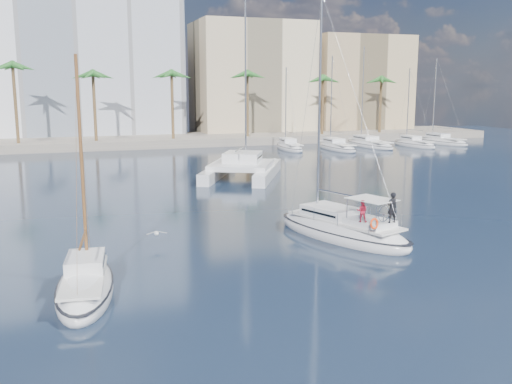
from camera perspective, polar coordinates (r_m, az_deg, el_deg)
name	(u,v)px	position (r m, az deg, el deg)	size (l,w,h in m)	color
ground	(277,252)	(31.71, 2.07, -5.98)	(160.00, 160.00, 0.00)	black
quay	(135,141)	(90.42, -11.96, 5.00)	(120.00, 14.00, 1.20)	gray
building_modern	(49,55)	(101.49, -20.04, 12.76)	(42.00, 16.00, 28.00)	white
building_beige	(252,80)	(103.73, -0.44, 11.11)	(20.00, 14.00, 20.00)	#CBB992
building_tan_right	(356,86)	(109.95, 10.00, 10.40)	(18.00, 12.00, 18.00)	tan
palm_centre	(136,77)	(86.07, -11.87, 11.19)	(3.60, 3.60, 12.30)	brown
palm_right	(346,78)	(96.48, 8.99, 11.19)	(3.60, 3.60, 12.30)	brown
main_sloop	(342,229)	(34.84, 8.60, -3.73)	(6.44, 10.67, 15.12)	silver
small_sloop	(85,286)	(26.34, -16.70, -8.99)	(3.32, 7.90, 11.01)	silver
catamaran	(242,166)	(57.07, -1.38, 2.65)	(11.42, 14.08, 18.30)	silver
seagull	(156,233)	(33.31, -9.92, -4.07)	(1.19, 0.51, 0.22)	silver
moored_yacht_a	(289,150)	(81.96, 3.36, 4.23)	(2.72, 9.35, 11.90)	silver
moored_yacht_b	(337,150)	(82.86, 8.07, 4.21)	(3.14, 10.78, 13.72)	silver
moored_yacht_c	(369,147)	(87.70, 11.27, 4.46)	(3.55, 12.21, 15.54)	silver
moored_yacht_d	(414,147)	(89.48, 15.53, 4.40)	(2.72, 9.35, 11.90)	silver
moored_yacht_e	(442,144)	(94.88, 18.10, 4.59)	(3.14, 10.78, 13.72)	silver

